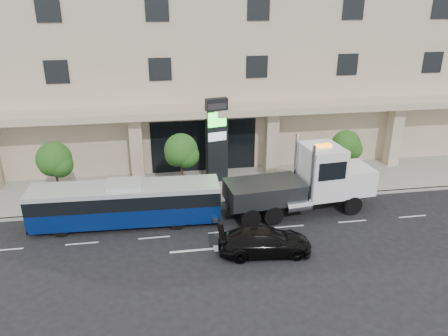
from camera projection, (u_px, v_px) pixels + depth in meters
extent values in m
plane|color=black|center=(220.00, 220.00, 26.88)|extent=(120.00, 120.00, 0.00)
cube|color=gray|center=(209.00, 186.00, 31.44)|extent=(120.00, 6.00, 0.15)
cube|color=gray|center=(215.00, 204.00, 28.69)|extent=(120.00, 0.30, 0.15)
cube|color=#BCAC8D|center=(192.00, 31.00, 37.38)|extent=(60.00, 15.00, 20.00)
cube|color=#BCAC8D|center=(205.00, 110.00, 31.18)|extent=(60.00, 2.80, 0.50)
cube|color=black|center=(204.00, 146.00, 33.39)|extent=(8.00, 0.12, 4.00)
cube|color=#BCAC8D|center=(137.00, 148.00, 31.41)|extent=(0.90, 0.90, 4.90)
cube|color=#BCAC8D|center=(271.00, 141.00, 32.89)|extent=(0.90, 0.90, 4.90)
cube|color=#BCAC8D|center=(394.00, 135.00, 34.37)|extent=(0.90, 0.90, 4.90)
cylinder|color=#422B19|center=(58.00, 184.00, 28.12)|extent=(0.14, 0.14, 2.80)
sphere|color=#234313|center=(54.00, 159.00, 27.48)|extent=(2.20, 2.20, 2.20)
sphere|color=#234313|center=(60.00, 165.00, 27.47)|extent=(1.65, 1.65, 1.65)
sphere|color=#234313|center=(51.00, 164.00, 27.77)|extent=(1.54, 1.54, 1.54)
cylinder|color=#422B19|center=(182.00, 175.00, 29.28)|extent=(0.14, 0.14, 2.94)
sphere|color=#234313|center=(181.00, 150.00, 28.61)|extent=(2.20, 2.20, 2.20)
sphere|color=#234313|center=(187.00, 155.00, 28.61)|extent=(1.65, 1.65, 1.65)
sphere|color=#234313|center=(176.00, 155.00, 28.91)|extent=(1.54, 1.54, 1.54)
cylinder|color=#422B19|center=(344.00, 167.00, 31.03)|extent=(0.14, 0.14, 2.73)
sphere|color=#234313|center=(346.00, 144.00, 30.40)|extent=(2.00, 2.00, 2.00)
sphere|color=#234313|center=(352.00, 149.00, 30.39)|extent=(1.50, 1.50, 1.50)
sphere|color=#234313|center=(340.00, 149.00, 30.69)|extent=(1.40, 1.40, 1.40)
cylinder|color=black|center=(61.00, 229.00, 24.88)|extent=(0.93, 0.31, 0.92)
cylinder|color=black|center=(67.00, 214.00, 26.66)|extent=(0.93, 0.31, 0.92)
cylinder|color=black|center=(177.00, 222.00, 25.67)|extent=(0.93, 0.31, 0.92)
cylinder|color=black|center=(176.00, 207.00, 27.44)|extent=(0.93, 0.31, 0.92)
cube|color=#05174F|center=(127.00, 211.00, 26.05)|extent=(11.10, 2.65, 1.10)
cube|color=black|center=(125.00, 197.00, 25.69)|extent=(11.10, 2.69, 0.83)
cube|color=silver|center=(125.00, 188.00, 25.49)|extent=(11.10, 2.65, 0.28)
cube|color=silver|center=(124.00, 184.00, 25.39)|extent=(2.07, 1.54, 0.28)
cube|color=#2D3033|center=(33.00, 224.00, 25.57)|extent=(0.21, 2.30, 0.28)
cube|color=#2D3033|center=(218.00, 213.00, 26.87)|extent=(0.21, 2.30, 0.28)
cube|color=#2D3033|center=(299.00, 199.00, 27.57)|extent=(9.41, 1.99, 0.44)
cube|color=white|center=(351.00, 178.00, 28.02)|extent=(2.43, 2.73, 1.65)
cube|color=silver|center=(367.00, 177.00, 28.28)|extent=(0.29, 2.20, 1.32)
cube|color=white|center=(321.00, 171.00, 27.22)|extent=(2.45, 2.95, 3.19)
cube|color=black|center=(337.00, 162.00, 27.28)|extent=(0.33, 2.42, 1.32)
cylinder|color=silver|center=(312.00, 176.00, 25.75)|extent=(0.22, 0.22, 3.74)
cylinder|color=silver|center=(296.00, 161.00, 27.92)|extent=(0.22, 0.22, 3.74)
cube|color=#2D3033|center=(264.00, 191.00, 26.71)|extent=(4.85, 3.07, 1.21)
cube|color=#2D3033|center=(222.00, 206.00, 26.33)|extent=(1.78, 0.47, 0.24)
cube|color=#2D3033|center=(212.00, 214.00, 26.34)|extent=(0.46, 2.00, 0.20)
cube|color=orange|center=(323.00, 145.00, 26.61)|extent=(1.02, 0.48, 0.15)
cylinder|color=black|center=(352.00, 205.00, 27.37)|extent=(1.24, 0.47, 1.21)
cylinder|color=black|center=(335.00, 190.00, 29.45)|extent=(1.24, 0.47, 1.21)
cylinder|color=black|center=(273.00, 215.00, 26.13)|extent=(1.24, 0.47, 1.21)
cylinder|color=black|center=(261.00, 199.00, 28.21)|extent=(1.24, 0.47, 1.21)
cylinder|color=black|center=(251.00, 218.00, 25.79)|extent=(1.24, 0.47, 1.21)
cylinder|color=black|center=(239.00, 202.00, 27.87)|extent=(1.24, 0.47, 1.21)
imported|color=black|center=(265.00, 241.00, 23.18)|extent=(5.11, 2.38, 1.44)
cube|color=black|center=(217.00, 141.00, 31.02)|extent=(1.61, 0.85, 6.15)
cube|color=#23D730|center=(217.00, 120.00, 30.15)|extent=(1.31, 0.36, 1.03)
cube|color=silver|center=(217.00, 137.00, 30.60)|extent=(1.31, 0.36, 0.62)
cube|color=#262628|center=(217.00, 106.00, 29.80)|extent=(1.31, 0.36, 0.41)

